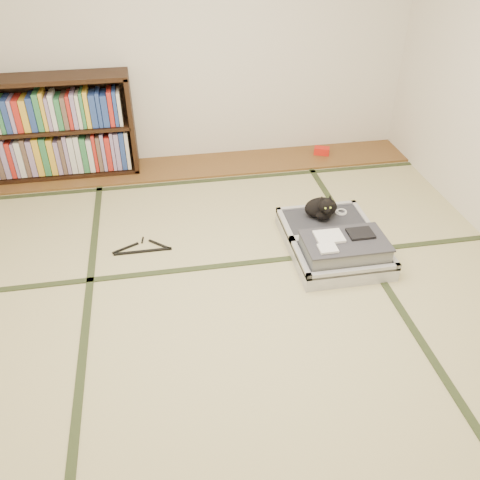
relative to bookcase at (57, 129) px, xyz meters
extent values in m
plane|color=#C2B981|center=(1.32, -2.07, -0.45)|extent=(4.50, 4.50, 0.00)
cube|color=brown|center=(1.32, -0.07, -0.44)|extent=(4.00, 0.50, 0.02)
cube|color=red|center=(2.51, -0.04, -0.40)|extent=(0.17, 0.14, 0.07)
plane|color=silver|center=(1.32, 0.18, 0.75)|extent=(4.00, 0.00, 4.00)
cube|color=#2D381E|center=(0.32, -2.07, -0.45)|extent=(0.05, 4.50, 0.01)
cube|color=#2D381E|center=(2.32, -2.07, -0.45)|extent=(0.05, 4.50, 0.01)
cube|color=#2D381E|center=(1.32, -1.67, -0.45)|extent=(4.00, 0.05, 0.01)
cube|color=#2D381E|center=(1.32, -0.37, -0.45)|extent=(4.00, 0.05, 0.01)
cube|color=black|center=(0.67, 0.00, 0.02)|extent=(0.04, 0.32, 0.89)
cube|color=black|center=(0.00, 0.00, -0.42)|extent=(1.38, 0.32, 0.04)
cube|color=black|center=(0.00, 0.00, 0.46)|extent=(1.38, 0.32, 0.04)
cube|color=black|center=(0.00, 0.00, 0.02)|extent=(1.32, 0.32, 0.03)
cube|color=black|center=(0.00, 0.15, 0.02)|extent=(1.38, 0.02, 0.89)
cube|color=gray|center=(0.00, -0.02, -0.20)|extent=(1.24, 0.22, 0.37)
cube|color=gray|center=(0.00, -0.02, 0.21)|extent=(1.24, 0.22, 0.33)
cube|color=silver|center=(2.10, -1.83, -0.39)|extent=(0.66, 0.44, 0.12)
cube|color=#2E2F36|center=(2.10, -1.83, -0.36)|extent=(0.59, 0.37, 0.09)
cube|color=silver|center=(2.10, -2.04, -0.33)|extent=(0.66, 0.04, 0.04)
cube|color=silver|center=(2.10, -1.63, -0.33)|extent=(0.66, 0.04, 0.04)
cube|color=silver|center=(1.78, -1.83, -0.33)|extent=(0.04, 0.44, 0.04)
cube|color=silver|center=(2.41, -1.83, -0.33)|extent=(0.04, 0.44, 0.04)
cube|color=silver|center=(2.10, -1.39, -0.39)|extent=(0.66, 0.44, 0.12)
cube|color=#2E2F36|center=(2.10, -1.39, -0.36)|extent=(0.59, 0.37, 0.09)
cube|color=silver|center=(2.10, -1.60, -0.33)|extent=(0.66, 0.04, 0.04)
cube|color=silver|center=(2.10, -1.19, -0.33)|extent=(0.66, 0.04, 0.04)
cube|color=silver|center=(1.78, -1.39, -0.33)|extent=(0.04, 0.44, 0.04)
cube|color=silver|center=(2.41, -1.39, -0.33)|extent=(0.04, 0.44, 0.04)
cylinder|color=black|center=(2.10, -1.61, -0.33)|extent=(0.60, 0.02, 0.02)
cube|color=#9B9587|center=(2.10, -1.83, -0.28)|extent=(0.57, 0.35, 0.12)
cube|color=#3A3B42|center=(2.10, -1.83, -0.22)|extent=(0.58, 0.36, 0.01)
cube|color=white|center=(1.99, -1.79, -0.20)|extent=(0.19, 0.16, 0.02)
cube|color=black|center=(2.22, -1.79, -0.20)|extent=(0.18, 0.14, 0.02)
cube|color=white|center=(1.94, -1.92, -0.20)|extent=(0.12, 0.11, 0.02)
cube|color=white|center=(1.90, -2.05, -0.39)|extent=(0.05, 0.01, 0.04)
cube|color=white|center=(2.01, -2.05, -0.40)|extent=(0.04, 0.01, 0.03)
cube|color=orange|center=(2.32, -2.05, -0.39)|extent=(0.04, 0.01, 0.03)
cube|color=#197F33|center=(2.26, -2.05, -0.37)|extent=(0.04, 0.01, 0.02)
ellipsoid|color=black|center=(2.08, -1.34, -0.24)|extent=(0.26, 0.17, 0.16)
ellipsoid|color=black|center=(2.08, -1.41, -0.26)|extent=(0.13, 0.09, 0.09)
ellipsoid|color=black|center=(2.08, -1.44, -0.17)|extent=(0.11, 0.10, 0.10)
sphere|color=black|center=(2.08, -1.48, -0.18)|extent=(0.05, 0.05, 0.05)
cone|color=black|center=(2.05, -1.42, -0.11)|extent=(0.04, 0.05, 0.05)
cone|color=black|center=(2.11, -1.42, -0.11)|extent=(0.04, 0.05, 0.05)
sphere|color=#A5BF33|center=(2.06, -1.49, -0.16)|extent=(0.02, 0.02, 0.02)
sphere|color=#A5BF33|center=(2.10, -1.49, -0.16)|extent=(0.02, 0.02, 0.02)
cylinder|color=black|center=(2.17, -1.26, -0.30)|extent=(0.16, 0.09, 0.03)
torus|color=white|center=(2.26, -1.32, -0.32)|extent=(0.09, 0.09, 0.01)
torus|color=white|center=(2.26, -1.32, -0.31)|extent=(0.08, 0.08, 0.01)
cube|color=black|center=(0.69, -1.40, -0.44)|extent=(0.43, 0.02, 0.01)
cube|color=black|center=(0.56, -1.33, -0.44)|extent=(0.20, 0.11, 0.01)
cube|color=black|center=(0.82, -1.33, -0.44)|extent=(0.17, 0.16, 0.01)
cylinder|color=black|center=(0.69, -1.25, -0.44)|extent=(0.02, 0.08, 0.01)
camera|label=1|loc=(0.87, -4.54, 1.80)|focal=38.00mm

